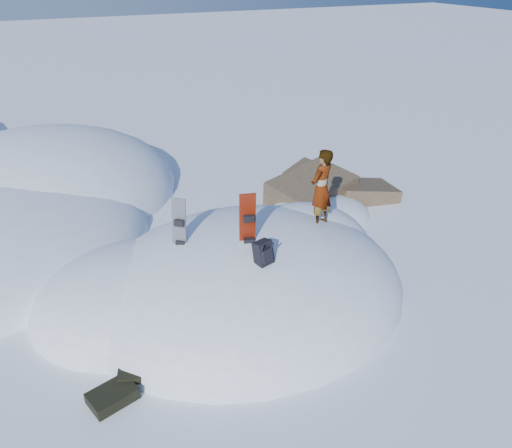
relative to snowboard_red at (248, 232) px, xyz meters
name	(u,v)px	position (x,y,z in m)	size (l,w,h in m)	color
ground	(247,292)	(0.10, 0.30, -1.69)	(120.00, 120.00, 0.00)	white
snow_mound	(235,288)	(-0.07, 0.54, -1.69)	(8.00, 6.00, 3.00)	white
rock_outcrop	(321,205)	(3.82, 3.31, -1.67)	(4.68, 4.41, 1.68)	brown
snowboard_red	(248,232)	(0.00, 0.00, 0.00)	(0.35, 0.28, 1.72)	#B72509
snowboard_dark	(179,235)	(-1.19, 0.66, -0.13)	(0.36, 0.35, 1.55)	black
backpack	(264,253)	(0.00, -0.73, -0.09)	(0.40, 0.44, 0.54)	black
gear_pile	(115,392)	(-3.06, -1.48, -1.56)	(1.01, 0.78, 0.26)	black
person	(321,188)	(1.93, 0.45, 0.38)	(0.64, 0.42, 1.75)	slate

